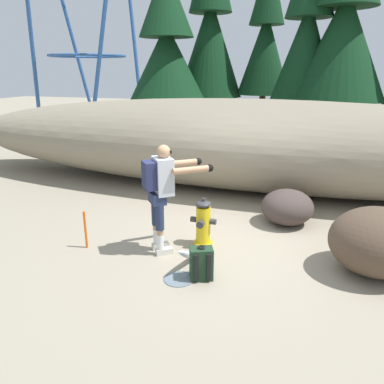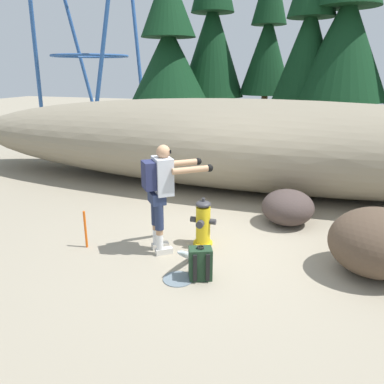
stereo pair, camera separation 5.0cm
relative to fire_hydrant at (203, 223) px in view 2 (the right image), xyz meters
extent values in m
cube|color=gray|center=(0.21, 0.08, -0.38)|extent=(56.00, 56.00, 0.04)
ellipsoid|color=gray|center=(0.21, 3.32, 0.66)|extent=(15.56, 3.20, 2.03)
cylinder|color=gold|center=(0.00, 0.00, -0.34)|extent=(0.31, 0.31, 0.04)
cylinder|color=gold|center=(0.00, 0.00, -0.02)|extent=(0.23, 0.23, 0.59)
ellipsoid|color=#333338|center=(0.00, 0.00, 0.32)|extent=(0.24, 0.24, 0.10)
cylinder|color=#333338|center=(0.00, 0.00, 0.39)|extent=(0.06, 0.06, 0.05)
cylinder|color=#333338|center=(-0.16, 0.00, 0.05)|extent=(0.09, 0.09, 0.09)
cylinder|color=#333338|center=(0.16, 0.00, 0.05)|extent=(0.09, 0.09, 0.09)
cylinder|color=#333338|center=(0.00, -0.15, 0.05)|extent=(0.11, 0.09, 0.11)
ellipsoid|color=silver|center=(0.00, -0.64, -0.24)|extent=(0.10, 1.02, 0.67)
cylinder|color=slate|center=(0.00, -1.12, -0.35)|extent=(0.40, 0.40, 0.01)
cube|color=beige|center=(-0.59, -0.35, -0.31)|extent=(0.26, 0.24, 0.09)
cylinder|color=white|center=(-0.63, -0.39, -0.15)|extent=(0.10, 0.10, 0.24)
cylinder|color=tan|center=(-0.63, -0.39, 0.01)|extent=(0.10, 0.10, 0.08)
cylinder|color=#232D4C|center=(-0.63, -0.39, 0.26)|extent=(0.13, 0.13, 0.41)
cube|color=beige|center=(-0.46, -0.50, -0.31)|extent=(0.26, 0.24, 0.09)
cylinder|color=white|center=(-0.50, -0.54, -0.15)|extent=(0.10, 0.10, 0.24)
cylinder|color=tan|center=(-0.50, -0.54, 0.01)|extent=(0.10, 0.10, 0.08)
cylinder|color=#232D4C|center=(-0.50, -0.54, 0.26)|extent=(0.13, 0.13, 0.41)
cube|color=#232D4C|center=(-0.57, -0.46, 0.52)|extent=(0.36, 0.37, 0.16)
cube|color=#B7BCC6|center=(-0.50, -0.40, 0.83)|extent=(0.41, 0.43, 0.54)
cube|color=#23284C|center=(-0.65, -0.53, 0.86)|extent=(0.30, 0.32, 0.40)
sphere|color=tan|center=(-0.48, -0.39, 1.18)|extent=(0.20, 0.20, 0.20)
cube|color=black|center=(-0.41, -0.34, 1.19)|extent=(0.11, 0.13, 0.04)
cylinder|color=tan|center=(-0.35, 0.00, 0.94)|extent=(0.51, 0.44, 0.09)
sphere|color=black|center=(-0.14, 0.17, 0.94)|extent=(0.11, 0.11, 0.11)
cylinder|color=tan|center=(-0.07, -0.34, 0.94)|extent=(0.51, 0.44, 0.09)
sphere|color=black|center=(0.14, -0.17, 0.94)|extent=(0.11, 0.11, 0.11)
cube|color=#1E3823|center=(0.27, -1.00, -0.14)|extent=(0.35, 0.30, 0.44)
cube|color=#1E3823|center=(0.22, -0.88, -0.20)|extent=(0.22, 0.14, 0.20)
torus|color=black|center=(0.27, -1.00, 0.10)|extent=(0.10, 0.10, 0.02)
cube|color=black|center=(0.24, -1.14, -0.14)|extent=(0.06, 0.05, 0.37)
cube|color=black|center=(0.39, -1.08, -0.14)|extent=(0.06, 0.05, 0.37)
ellipsoid|color=#433734|center=(1.18, 1.29, -0.04)|extent=(1.11, 1.13, 0.62)
ellipsoid|color=#4F3E30|center=(2.47, -0.10, 0.10)|extent=(1.70, 1.66, 0.91)
cylinder|color=#47331E|center=(-3.59, 7.61, 0.34)|extent=(0.35, 0.35, 1.40)
cone|color=#0F3319|center=(-3.59, 7.61, 2.42)|extent=(2.89, 2.89, 2.75)
cone|color=#0F3319|center=(-3.59, 7.61, 4.48)|extent=(1.88, 1.88, 2.29)
cylinder|color=#47331E|center=(-2.51, 9.26, 0.47)|extent=(0.29, 0.29, 1.65)
cone|color=#0F3319|center=(-2.51, 9.26, 3.08)|extent=(2.44, 2.44, 3.56)
cylinder|color=#47331E|center=(-0.48, 9.45, 0.52)|extent=(0.23, 0.23, 1.76)
cone|color=#0F3319|center=(-0.48, 9.45, 2.85)|extent=(1.93, 1.93, 2.88)
cylinder|color=#47331E|center=(1.01, 7.85, 0.36)|extent=(0.27, 0.27, 1.44)
cone|color=#0F3319|center=(1.01, 7.85, 2.71)|extent=(2.26, 2.26, 3.26)
cylinder|color=#47331E|center=(2.05, 7.56, 0.51)|extent=(0.33, 0.33, 1.74)
cone|color=#0F3319|center=(2.05, 7.56, 2.96)|extent=(2.77, 2.77, 3.17)
cylinder|color=#285193|center=(-6.58, 11.32, 2.85)|extent=(1.09, 1.09, 6.45)
cylinder|color=#285193|center=(-9.67, 11.32, 2.85)|extent=(1.09, 1.09, 6.45)
cylinder|color=#285193|center=(-6.58, 8.23, 2.85)|extent=(1.09, 1.09, 6.45)
cylinder|color=#285193|center=(-9.67, 8.23, 2.85)|extent=(1.09, 1.09, 6.45)
torus|color=#285193|center=(-8.12, 9.78, 2.85)|extent=(3.31, 3.31, 0.10)
cylinder|color=#E55914|center=(-1.69, -0.68, -0.06)|extent=(0.04, 0.04, 0.60)
camera|label=1|loc=(1.53, -5.25, 2.29)|focal=35.33mm
camera|label=2|loc=(1.58, -5.23, 2.29)|focal=35.33mm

